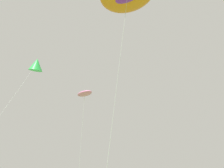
{
  "coord_description": "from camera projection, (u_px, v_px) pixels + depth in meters",
  "views": [
    {
      "loc": [
        -5.97,
        -3.65,
        1.69
      ],
      "look_at": [
        0.83,
        5.69,
        8.99
      ],
      "focal_mm": 34.5,
      "sensor_mm": 36.0,
      "label": 1
    }
  ],
  "objects": [
    {
      "name": "small_kite_triangle_green",
      "position": [
        85.0,
        94.0,
        16.41
      ],
      "size": [
        1.52,
        2.38,
        10.05
      ],
      "rotation": [
        0.0,
        0.0,
        1.94
      ],
      "color": "pink",
      "rests_on": "ground"
    },
    {
      "name": "small_kite_delta_white",
      "position": [
        36.0,
        65.0,
        19.46
      ],
      "size": [
        5.03,
        2.73,
        14.33
      ],
      "rotation": [
        0.0,
        0.0,
        -0.33
      ],
      "color": "green",
      "rests_on": "ground"
    }
  ]
}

